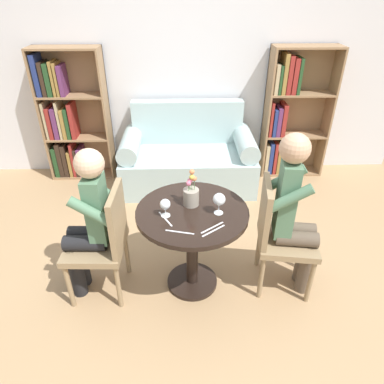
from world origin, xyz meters
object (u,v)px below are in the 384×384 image
object	(u,v)px
bookshelf_right	(288,118)
person_right	(295,213)
person_left	(88,223)
flower_vase	(191,195)
bookshelf_left	(68,120)
couch	(188,159)
chair_left	(104,239)
wine_glass_left	(165,205)
wine_glass_right	(219,200)
chair_right	(278,233)

from	to	relation	value
bookshelf_right	person_right	xyz separation A→B (m)	(-0.47, -1.91, -0.02)
person_left	flower_vase	distance (m)	0.75
bookshelf_left	couch	bearing A→B (deg)	-10.70
chair_left	person_left	xyz separation A→B (m)	(-0.09, 0.01, 0.14)
chair_left	flower_vase	world-z (taller)	flower_vase
person_right	person_left	bearing A→B (deg)	98.54
wine_glass_left	flower_vase	size ratio (longest dim) A/B	0.47
bookshelf_left	wine_glass_right	world-z (taller)	bookshelf_left
chair_right	wine_glass_left	world-z (taller)	chair_right
chair_right	person_right	xyz separation A→B (m)	(0.09, -0.02, 0.19)
chair_left	person_right	xyz separation A→B (m)	(1.37, 0.02, 0.19)
bookshelf_right	chair_right	distance (m)	1.98
person_right	flower_vase	world-z (taller)	person_right
wine_glass_left	couch	bearing A→B (deg)	83.79
bookshelf_left	person_left	world-z (taller)	bookshelf_left
bookshelf_left	flower_vase	world-z (taller)	bookshelf_left
wine_glass_left	wine_glass_right	world-z (taller)	wine_glass_right
chair_right	person_left	distance (m)	1.38
person_right	wine_glass_left	xyz separation A→B (m)	(-0.91, -0.04, 0.12)
chair_left	wine_glass_left	xyz separation A→B (m)	(0.46, -0.03, 0.31)
bookshelf_right	wine_glass_left	bearing A→B (deg)	-125.20
wine_glass_left	flower_vase	bearing A→B (deg)	37.21
bookshelf_left	person_left	size ratio (longest dim) A/B	1.26
person_right	wine_glass_right	size ratio (longest dim) A/B	8.19
chair_right	person_right	size ratio (longest dim) A/B	0.70
bookshelf_right	chair_right	xyz separation A→B (m)	(-0.56, -1.89, -0.21)
bookshelf_left	flower_vase	xyz separation A→B (m)	(1.38, -1.82, 0.09)
couch	wine_glass_left	size ratio (longest dim) A/B	11.53
bookshelf_left	chair_left	xyz separation A→B (m)	(0.75, -1.93, -0.21)
couch	wine_glass_left	distance (m)	1.77
person_left	wine_glass_left	distance (m)	0.57
person_left	chair_right	bearing A→B (deg)	93.56
chair_left	wine_glass_right	bearing A→B (deg)	91.94
bookshelf_right	flower_vase	bearing A→B (deg)	-123.42
couch	wine_glass_left	xyz separation A→B (m)	(-0.18, -1.69, 0.49)
chair_left	chair_right	distance (m)	1.28
couch	wine_glass_right	distance (m)	1.76
person_left	wine_glass_right	xyz separation A→B (m)	(0.91, -0.01, 0.18)
couch	bookshelf_left	bearing A→B (deg)	169.30
wine_glass_left	wine_glass_right	xyz separation A→B (m)	(0.37, 0.02, 0.02)
chair_right	wine_glass_right	size ratio (longest dim) A/B	5.75
couch	person_right	xyz separation A→B (m)	(0.73, -1.65, 0.37)
chair_right	flower_vase	world-z (taller)	flower_vase
person_left	person_right	bearing A→B (deg)	92.66
wine_glass_right	flower_vase	bearing A→B (deg)	148.63
chair_right	person_left	size ratio (longest dim) A/B	0.75
chair_left	flower_vase	size ratio (longest dim) A/B	3.20
wine_glass_right	couch	bearing A→B (deg)	96.21
couch	chair_right	size ratio (longest dim) A/B	1.68
bookshelf_left	chair_left	size ratio (longest dim) A/B	1.68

